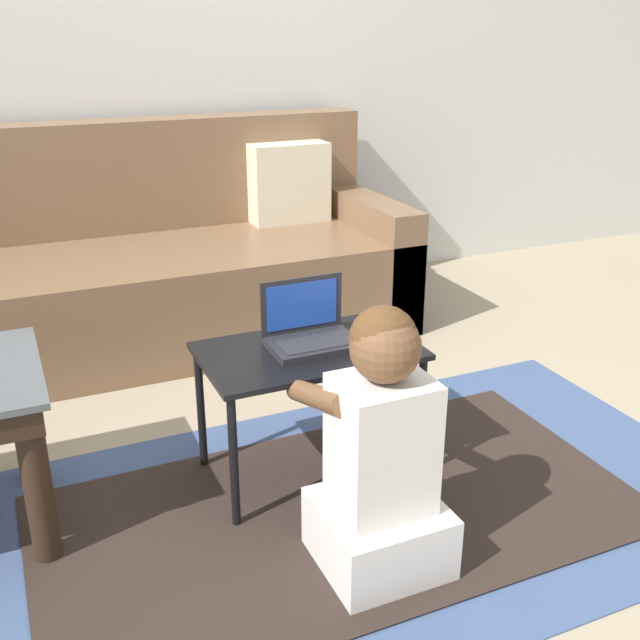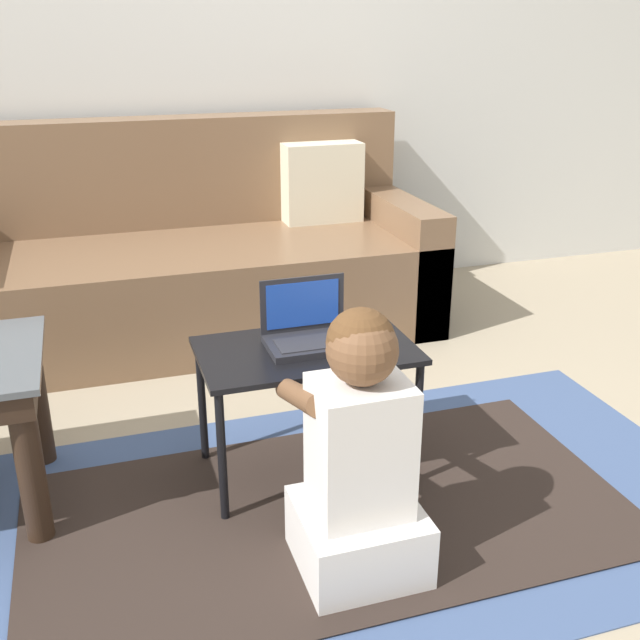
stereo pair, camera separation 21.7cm
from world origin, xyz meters
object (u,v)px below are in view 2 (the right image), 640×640
computer_mouse (376,333)px  person_seated (359,460)px  couch (195,263)px  laptop_desk (306,364)px  laptop (309,334)px

computer_mouse → person_seated: bearing=-116.0°
computer_mouse → person_seated: (-0.22, -0.45, -0.12)m
couch → laptop_desk: couch is taller
laptop_desk → computer_mouse: bearing=2.4°
couch → computer_mouse: 1.32m
person_seated → laptop: bearing=87.8°
person_seated → couch: bearing=94.0°
couch → laptop_desk: 1.29m
computer_mouse → couch: bearing=105.0°
couch → computer_mouse: (0.34, -1.27, 0.13)m
couch → laptop: bearing=-83.7°
laptop_desk → person_seated: person_seated is taller
laptop_desk → computer_mouse: computer_mouse is taller
couch → laptop_desk: (0.12, -1.28, 0.07)m
laptop_desk → person_seated: bearing=-90.4°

